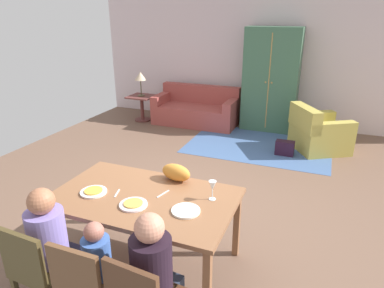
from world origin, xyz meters
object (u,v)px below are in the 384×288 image
at_px(dining_table, 144,203).
at_px(person_woman, 155,282).
at_px(armoire, 271,80).
at_px(side_table, 142,105).
at_px(cat, 176,172).
at_px(table_lamp, 140,77).
at_px(plate_near_child, 133,205).
at_px(handbag, 285,148).
at_px(armchair, 318,133).
at_px(couch, 196,110).
at_px(dining_chair_man, 38,267).
at_px(person_child, 102,274).
at_px(plate_near_man, 94,192).
at_px(wine_glass, 212,186).
at_px(person_man, 54,251).
at_px(plate_near_woman, 186,211).
at_px(dining_chair_child, 87,283).

height_order(dining_table, person_woman, person_woman).
relative_size(armoire, side_table, 3.62).
xyz_separation_m(cat, table_lamp, (-2.59, 3.84, 0.16)).
height_order(plate_near_child, handbag, plate_near_child).
bearing_deg(cat, armchair, 79.70).
bearing_deg(armoire, couch, -171.90).
bearing_deg(person_woman, dining_chair_man, -169.50).
bearing_deg(person_child, armoire, 86.16).
bearing_deg(person_woman, plate_near_man, 148.51).
bearing_deg(dining_table, couch, 104.87).
bearing_deg(wine_glass, plate_near_child, -149.61).
relative_size(plate_near_child, couch, 0.14).
bearing_deg(person_man, armoire, 81.29).
bearing_deg(plate_near_woman, table_lamp, 123.79).
bearing_deg(plate_near_man, handbag, 68.35).
bearing_deg(armchair, plate_near_child, -109.44).
bearing_deg(handbag, wine_glass, -95.31).
bearing_deg(person_woman, side_table, 120.51).
bearing_deg(armoire, person_man, -98.71).
xyz_separation_m(wine_glass, person_man, (-1.08, -0.88, -0.38)).
height_order(person_man, armchair, person_man).
distance_m(plate_near_man, plate_near_child, 0.47).
height_order(side_table, table_lamp, table_lamp).
xyz_separation_m(plate_near_woman, person_child, (-0.47, -0.60, -0.34)).
bearing_deg(handbag, person_man, -108.78).
distance_m(person_child, armchair, 4.74).
bearing_deg(couch, cat, -71.80).
height_order(plate_near_man, plate_near_woman, same).
distance_m(person_man, table_lamp, 5.35).
distance_m(person_man, dining_chair_child, 0.50).
xyz_separation_m(person_child, handbag, (0.91, 4.05, -0.30)).
distance_m(plate_near_man, dining_chair_child, 0.93).
xyz_separation_m(plate_near_child, dining_chair_child, (0.00, -0.69, -0.28)).
height_order(plate_near_child, person_man, person_man).
bearing_deg(handbag, person_woman, -96.16).
xyz_separation_m(dining_table, dining_chair_man, (-0.47, -0.87, -0.20)).
bearing_deg(armchair, wine_glass, -102.37).
xyz_separation_m(dining_table, person_child, (-0.00, -0.70, -0.26)).
distance_m(plate_near_child, person_child, 0.62).
relative_size(plate_near_child, armchair, 0.21).
bearing_deg(side_table, person_man, -68.23).
bearing_deg(person_child, table_lamp, 116.26).
relative_size(plate_near_woman, cat, 0.78).
bearing_deg(armoire, dining_table, -94.40).
relative_size(dining_chair_man, table_lamp, 1.61).
xyz_separation_m(dining_table, plate_near_man, (-0.47, -0.12, 0.08)).
distance_m(couch, armoire, 1.75).
xyz_separation_m(person_man, armoire, (0.83, 5.43, 0.54)).
bearing_deg(dining_chair_man, person_child, 19.78).
distance_m(person_child, couch, 5.35).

